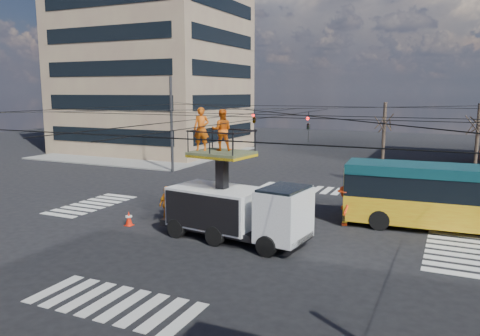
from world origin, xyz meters
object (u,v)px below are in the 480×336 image
object	(u,v)px
city_bus	(472,198)
flagger	(344,206)
traffic_cone	(129,218)
worker_ground	(167,204)
utility_truck	(236,198)

from	to	relation	value
city_bus	flagger	size ratio (longest dim) A/B	5.92
traffic_cone	flagger	bearing A→B (deg)	25.28
city_bus	worker_ground	distance (m)	15.17
flagger	city_bus	bearing A→B (deg)	84.62
utility_truck	worker_ground	bearing A→B (deg)	171.39
worker_ground	traffic_cone	bearing A→B (deg)	142.55
flagger	utility_truck	bearing A→B (deg)	-59.14
utility_truck	flagger	world-z (taller)	utility_truck
traffic_cone	flagger	size ratio (longest dim) A/B	0.37
utility_truck	flagger	bearing A→B (deg)	56.17
utility_truck	city_bus	size ratio (longest dim) A/B	0.60
city_bus	flagger	distance (m)	6.02
utility_truck	traffic_cone	xyz separation A→B (m)	(-6.00, -0.16, -1.64)
worker_ground	flagger	distance (m)	9.21
utility_truck	flagger	size ratio (longest dim) A/B	3.56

